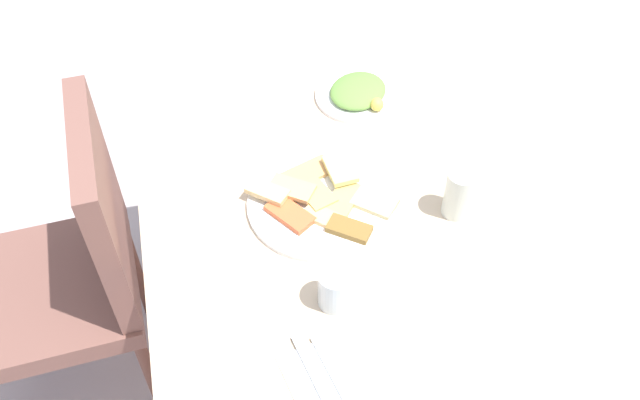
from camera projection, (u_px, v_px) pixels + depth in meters
ground_plane at (320, 362)px, 2.10m from camera, size 6.00×6.00×0.00m
dining_table at (320, 232)px, 1.64m from camera, size 1.19×0.81×0.70m
dining_chair at (75, 263)px, 1.69m from camera, size 0.44×0.45×0.93m
pide_platter at (320, 201)px, 1.59m from camera, size 0.34×0.35×0.04m
salad_plate_greens at (358, 93)px, 1.85m from camera, size 0.23×0.23×0.05m
soda_can at (459, 194)px, 1.54m from camera, size 0.09×0.09×0.12m
drinking_glass at (335, 288)px, 1.38m from camera, size 0.07×0.07×0.09m
paper_napkin at (323, 375)px, 1.30m from camera, size 0.16×0.16×0.00m
fork at (333, 372)px, 1.30m from camera, size 0.17×0.05×0.00m
spoon at (314, 376)px, 1.30m from camera, size 0.19×0.05×0.00m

